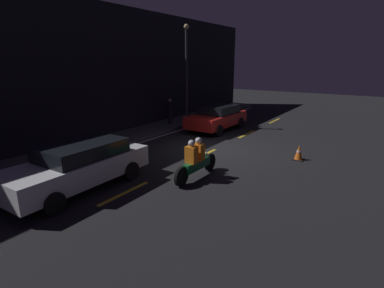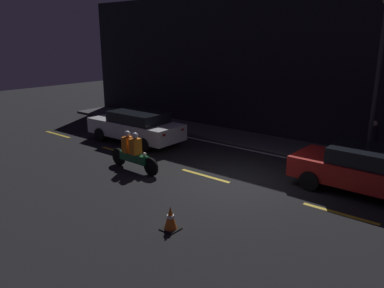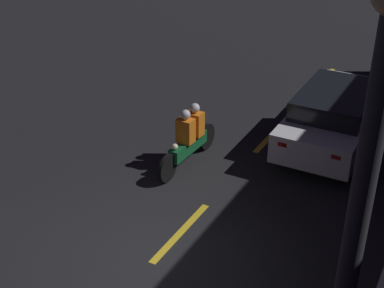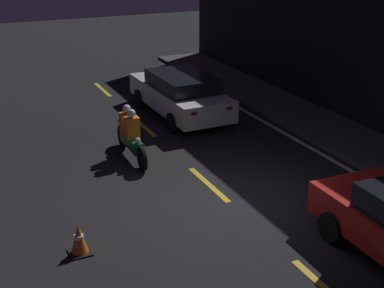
{
  "view_description": "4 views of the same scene",
  "coord_description": "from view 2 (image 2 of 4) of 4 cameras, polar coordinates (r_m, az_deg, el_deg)",
  "views": [
    {
      "loc": [
        -11.22,
        -6.23,
        3.8
      ],
      "look_at": [
        -2.35,
        -0.33,
        0.85
      ],
      "focal_mm": 28.0,
      "sensor_mm": 36.0,
      "label": 1
    },
    {
      "loc": [
        6.19,
        -9.5,
        4.48
      ],
      "look_at": [
        -1.49,
        -0.09,
        1.05
      ],
      "focal_mm": 35.0,
      "sensor_mm": 36.0,
      "label": 2
    },
    {
      "loc": [
        5.89,
        4.09,
        6.18
      ],
      "look_at": [
        -2.05,
        -0.35,
        1.29
      ],
      "focal_mm": 50.0,
      "sensor_mm": 36.0,
      "label": 3
    },
    {
      "loc": [
        9.19,
        -5.16,
        5.58
      ],
      "look_at": [
        -0.87,
        -0.5,
        1.16
      ],
      "focal_mm": 50.0,
      "sensor_mm": 36.0,
      "label": 4
    }
  ],
  "objects": [
    {
      "name": "lane_dash_d",
      "position": [
        10.84,
        21.57,
        -9.81
      ],
      "size": [
        2.0,
        0.14,
        0.01
      ],
      "color": "gold",
      "rests_on": "ground"
    },
    {
      "name": "motorcycle",
      "position": [
        13.24,
        -9.03,
        -1.27
      ],
      "size": [
        2.34,
        0.38,
        1.39
      ],
      "rotation": [
        0.0,
        0.0,
        -0.02
      ],
      "color": "black",
      "rests_on": "ground"
    },
    {
      "name": "sedan_white",
      "position": [
        16.76,
        -8.53,
        2.74
      ],
      "size": [
        4.54,
        1.96,
        1.41
      ],
      "rotation": [
        0.0,
        0.0,
        3.16
      ],
      "color": "silver",
      "rests_on": "ground"
    },
    {
      "name": "traffic_cone_near",
      "position": [
        9.22,
        -3.3,
        -11.24
      ],
      "size": [
        0.42,
        0.42,
        0.61
      ],
      "color": "black",
      "rests_on": "ground"
    },
    {
      "name": "lane_solid_kerb",
      "position": [
        15.16,
        13.3,
        -1.86
      ],
      "size": [
        25.2,
        0.14,
        0.01
      ],
      "color": "silver",
      "rests_on": "ground"
    },
    {
      "name": "pedestrian",
      "position": [
        15.1,
        25.78,
        0.37
      ],
      "size": [
        0.34,
        0.34,
        1.53
      ],
      "color": "black",
      "rests_on": "raised_curb"
    },
    {
      "name": "ground_plane",
      "position": [
        12.19,
        5.75,
        -5.88
      ],
      "size": [
        56.0,
        56.0,
        0.0
      ],
      "primitive_type": "plane",
      "color": "black"
    },
    {
      "name": "lane_dash_b",
      "position": [
        15.71,
        -11.18,
        -1.1
      ],
      "size": [
        2.0,
        0.14,
        0.01
      ],
      "color": "gold",
      "rests_on": "ground"
    },
    {
      "name": "lane_dash_a",
      "position": [
        19.3,
        -19.79,
        1.39
      ],
      "size": [
        2.0,
        0.14,
        0.01
      ],
      "color": "gold",
      "rests_on": "ground"
    },
    {
      "name": "taxi_red",
      "position": [
        12.26,
        24.9,
        -3.48
      ],
      "size": [
        4.1,
        2.0,
        1.4
      ],
      "rotation": [
        0.0,
        0.0,
        3.12
      ],
      "color": "red",
      "rests_on": "ground"
    },
    {
      "name": "building_front",
      "position": [
        16.85,
        17.91,
        10.98
      ],
      "size": [
        28.0,
        0.3,
        6.59
      ],
      "color": "black",
      "rests_on": "ground"
    },
    {
      "name": "raised_curb",
      "position": [
        16.29,
        15.37,
        -0.58
      ],
      "size": [
        28.0,
        2.14,
        0.11
      ],
      "color": "#424244",
      "rests_on": "ground"
    },
    {
      "name": "street_lamp",
      "position": [
        13.6,
        26.4,
        8.9
      ],
      "size": [
        0.28,
        0.28,
        5.76
      ],
      "color": "#333338",
      "rests_on": "ground"
    },
    {
      "name": "lane_dash_c",
      "position": [
        12.73,
        1.99,
        -4.84
      ],
      "size": [
        2.0,
        0.14,
        0.01
      ],
      "color": "gold",
      "rests_on": "ground"
    }
  ]
}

